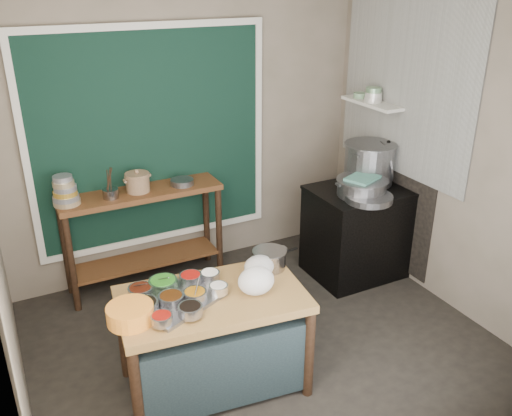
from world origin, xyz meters
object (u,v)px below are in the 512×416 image
prep_table (214,341)px  saucepan (269,259)px  utensil_cup (111,193)px  ceramic_crock (138,183)px  stove_block (358,233)px  stock_pot (369,163)px  steamer (362,187)px  back_counter (144,238)px  yellow_basin (130,314)px  condiment_tray (178,301)px

prep_table → saucepan: (0.52, 0.16, 0.45)m
utensil_cup → ceramic_crock: ceramic_crock is taller
stove_block → stock_pot: (0.15, 0.11, 0.65)m
prep_table → ceramic_crock: (-0.04, 1.57, 0.65)m
steamer → utensil_cup: bearing=159.0°
saucepan → ceramic_crock: bearing=103.4°
back_counter → yellow_basin: size_ratio=4.96×
yellow_basin → utensil_cup: utensil_cup is taller
yellow_basin → utensil_cup: (0.27, 1.57, 0.18)m
stock_pot → steamer: size_ratio=1.05×
saucepan → ceramic_crock: size_ratio=1.15×
yellow_basin → ceramic_crock: 1.71m
back_counter → prep_table: bearing=-89.1°
condiment_tray → steamer: steamer is taller
condiment_tray → ceramic_crock: ceramic_crock is taller
steamer → condiment_tray: bearing=-160.6°
yellow_basin → steamer: bearing=18.3°
stove_block → ceramic_crock: 2.13m
condiment_tray → yellow_basin: bearing=-168.6°
stove_block → back_counter: bearing=159.0°
prep_table → ceramic_crock: 1.70m
back_counter → stock_pot: bearing=-16.8°
back_counter → stock_pot: size_ratio=2.90×
utensil_cup → ceramic_crock: size_ratio=0.61×
back_counter → stove_block: 2.04m
steamer → stove_block: bearing=50.6°
stove_block → steamer: (-0.10, -0.12, 0.53)m
yellow_basin → stock_pot: bearing=21.2°
stock_pot → steamer: bearing=-137.3°
saucepan → stove_block: bearing=18.9°
condiment_tray → saucepan: saucepan is taller
condiment_tray → ceramic_crock: 1.58m
condiment_tray → prep_table: bearing=-6.7°
condiment_tray → ceramic_crock: (0.19, 1.55, 0.26)m
condiment_tray → yellow_basin: (-0.33, -0.07, 0.04)m
utensil_cup → ceramic_crock: 0.26m
saucepan → ceramic_crock: (-0.56, 1.42, 0.21)m
yellow_basin → prep_table: bearing=4.1°
back_counter → steamer: 2.05m
prep_table → stock_pot: 2.35m
back_counter → saucepan: bearing=-69.0°
back_counter → steamer: bearing=-25.1°
saucepan → ceramic_crock: 1.54m
condiment_tray → utensil_cup: (-0.07, 1.50, 0.23)m
stove_block → yellow_basin: 2.62m
stove_block → utensil_cup: utensil_cup is taller
condiment_tray → saucepan: (0.75, 0.13, 0.06)m
prep_table → yellow_basin: bearing=-169.1°
prep_table → stock_pot: stock_pot is taller
back_counter → utensil_cup: utensil_cup is taller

